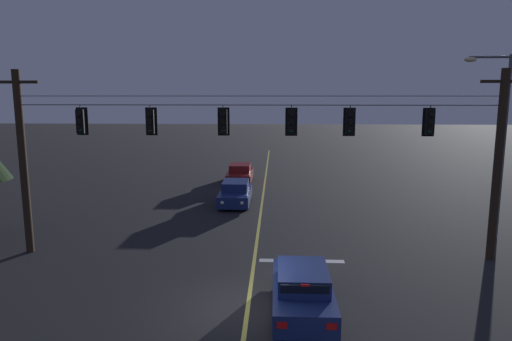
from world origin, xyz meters
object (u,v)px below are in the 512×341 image
Objects in this scene: traffic_light_centre at (223,122)px; traffic_light_far_right at (430,122)px; traffic_light_right_inner at (291,122)px; street_lamp_corner at (498,131)px; traffic_light_left_inner at (150,122)px; car_oncoming_lead at (236,193)px; traffic_light_rightmost at (350,122)px; car_waiting_near_lane at (302,290)px; car_oncoming_trailing at (240,174)px; traffic_light_leftmost at (81,121)px.

traffic_light_far_right is (8.06, 0.00, 0.00)m from traffic_light_centre.
street_lamp_corner reaches higher than traffic_light_right_inner.
traffic_light_left_inner reaches higher than car_oncoming_lead.
car_waiting_near_lane is (-2.04, -4.79, -4.87)m from traffic_light_rightmost.
traffic_light_far_right is 0.28× the size of car_oncoming_lead.
traffic_light_rightmost is 17.54m from car_oncoming_trailing.
traffic_light_centre is at bearing 0.00° from traffic_light_left_inner.
traffic_light_far_right is at bearing 0.00° from traffic_light_right_inner.
traffic_light_far_right is 8.54m from car_waiting_near_lane.
traffic_light_leftmost is 5.75m from traffic_light_centre.
traffic_light_left_inner is 0.28× the size of car_oncoming_trailing.
traffic_light_right_inner is at bearing 0.00° from traffic_light_leftmost.
traffic_light_leftmost is 13.81m from traffic_light_far_right.
car_oncoming_trailing is 0.53× the size of street_lamp_corner.
car_waiting_near_lane is 12.60m from street_lamp_corner.
traffic_light_far_right is (10.98, 0.00, 0.00)m from traffic_light_left_inner.
traffic_light_far_right reaches higher than car_oncoming_trailing.
traffic_light_centre is at bearing 180.00° from traffic_light_far_right.
car_oncoming_lead and car_oncoming_trailing have the same top height.
traffic_light_right_inner is 2.28m from traffic_light_rightmost.
car_oncoming_trailing is 18.69m from street_lamp_corner.
traffic_light_rightmost is (7.90, 0.00, 0.00)m from traffic_light_left_inner.
traffic_light_rightmost is 0.28× the size of car_oncoming_trailing.
traffic_light_leftmost and traffic_light_left_inner have the same top height.
traffic_light_leftmost is at bearing 180.00° from traffic_light_rightmost.
traffic_light_right_inner is 1.00× the size of traffic_light_rightmost.
car_waiting_near_lane is (8.69, -4.79, -4.87)m from traffic_light_leftmost.
traffic_light_right_inner reaches higher than car_waiting_near_lane.
car_oncoming_lead is at bearing 108.69° from traffic_light_right_inner.
car_oncoming_lead is at bearing 103.40° from car_waiting_near_lane.
traffic_light_far_right is 0.15× the size of street_lamp_corner.
traffic_light_leftmost is 17.99m from street_lamp_corner.
traffic_light_centre is 1.00× the size of traffic_light_rightmost.
car_oncoming_lead is 1.00× the size of car_oncoming_trailing.
car_oncoming_trailing is (-0.27, 6.88, 0.00)m from car_oncoming_lead.
traffic_light_left_inner and traffic_light_right_inner have the same top height.
street_lamp_corner is at bearing 39.95° from car_waiting_near_lane.
traffic_light_rightmost is at bearing 180.00° from traffic_light_far_right.
car_oncoming_lead is (2.57, 9.02, -4.87)m from traffic_light_left_inner.
traffic_light_rightmost is at bearing 0.00° from traffic_light_right_inner.
traffic_light_centre is at bearing -166.85° from street_lamp_corner.
street_lamp_corner is at bearing 16.77° from traffic_light_right_inner.
traffic_light_leftmost is 8.45m from traffic_light_right_inner.
car_oncoming_trailing is at bearing 118.65° from traffic_light_far_right.
street_lamp_corner reaches higher than traffic_light_left_inner.
traffic_light_far_right is at bearing -144.59° from street_lamp_corner.
traffic_light_far_right is at bearing 0.00° from traffic_light_centre.
traffic_light_right_inner is at bearing 180.00° from traffic_light_rightmost.
traffic_light_centre is 16.63m from car_oncoming_trailing.
traffic_light_right_inner reaches higher than car_oncoming_lead.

